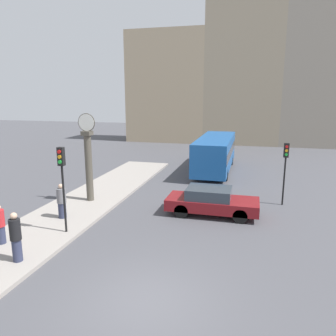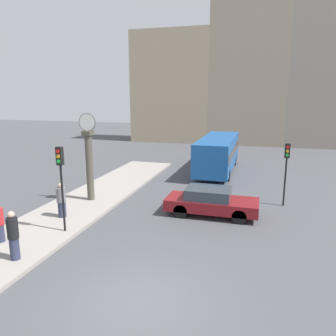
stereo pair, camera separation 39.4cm
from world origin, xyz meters
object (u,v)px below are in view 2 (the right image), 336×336
(sedan_car, at_px, (211,201))
(pedestrian_grey_jacket, at_px, (61,201))
(traffic_light_far, at_px, (287,161))
(street_clock, at_px, (89,160))
(pedestrian_black_jacket, at_px, (13,236))
(bus_distant, at_px, (218,152))
(traffic_light_near, at_px, (61,171))

(sedan_car, distance_m, pedestrian_grey_jacket, 7.22)
(traffic_light_far, height_order, pedestrian_grey_jacket, traffic_light_far)
(street_clock, height_order, pedestrian_black_jacket, street_clock)
(bus_distant, bearing_deg, pedestrian_grey_jacket, -115.06)
(sedan_car, xyz_separation_m, bus_distant, (-0.94, 9.78, 0.83))
(bus_distant, relative_size, pedestrian_black_jacket, 5.03)
(pedestrian_black_jacket, bearing_deg, traffic_light_near, 84.46)
(bus_distant, distance_m, pedestrian_grey_jacket, 13.68)
(traffic_light_far, xyz_separation_m, street_clock, (-10.31, -2.29, -0.02))
(sedan_car, height_order, traffic_light_near, traffic_light_near)
(traffic_light_far, distance_m, pedestrian_black_jacket, 13.29)
(sedan_car, height_order, pedestrian_grey_jacket, pedestrian_grey_jacket)
(bus_distant, bearing_deg, traffic_light_far, -58.24)
(sedan_car, distance_m, traffic_light_far, 4.69)
(traffic_light_near, xyz_separation_m, traffic_light_far, (9.25, 6.51, -0.32))
(sedan_car, relative_size, street_clock, 0.94)
(sedan_car, bearing_deg, pedestrian_black_jacket, -131.52)
(street_clock, distance_m, pedestrian_black_jacket, 7.08)
(traffic_light_far, relative_size, pedestrian_grey_jacket, 2.04)
(street_clock, distance_m, pedestrian_grey_jacket, 3.15)
(traffic_light_near, relative_size, street_clock, 0.76)
(pedestrian_grey_jacket, bearing_deg, street_clock, 90.13)
(traffic_light_far, xyz_separation_m, pedestrian_black_jacket, (-9.51, -9.18, -1.40))
(traffic_light_far, bearing_deg, pedestrian_grey_jacket, -153.76)
(traffic_light_near, distance_m, street_clock, 4.37)
(bus_distant, relative_size, street_clock, 1.88)
(traffic_light_near, bearing_deg, traffic_light_far, 35.13)
(traffic_light_near, distance_m, traffic_light_far, 11.31)
(traffic_light_near, bearing_deg, sedan_car, 35.34)
(sedan_car, height_order, street_clock, street_clock)
(bus_distant, relative_size, pedestrian_grey_jacket, 5.41)
(traffic_light_near, xyz_separation_m, pedestrian_grey_jacket, (-1.06, 1.43, -1.80))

